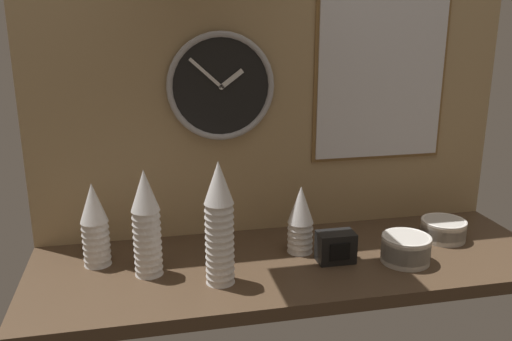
{
  "coord_description": "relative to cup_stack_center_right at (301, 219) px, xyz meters",
  "views": [
    {
      "loc": [
        -0.44,
        -1.48,
        0.73
      ],
      "look_at": [
        -0.11,
        0.04,
        0.28
      ],
      "focal_mm": 38.0,
      "sensor_mm": 36.0,
      "label": 1
    }
  ],
  "objects": [
    {
      "name": "ground_plane",
      "position": [
        -0.03,
        -0.04,
        -0.13
      ],
      "size": [
        1.6,
        0.56,
        0.04
      ],
      "primitive_type": "cube",
      "color": "#4C3826"
    },
    {
      "name": "bowl_stack_right",
      "position": [
        0.29,
        -0.14,
        -0.06
      ],
      "size": [
        0.15,
        0.15,
        0.08
      ],
      "color": "beige",
      "rests_on": "ground_plane"
    },
    {
      "name": "cup_stack_center_right",
      "position": [
        0.0,
        0.0,
        0.0
      ],
      "size": [
        0.08,
        0.08,
        0.22
      ],
      "color": "white",
      "rests_on": "ground_plane"
    },
    {
      "name": "bowl_stack_far_right",
      "position": [
        0.5,
        -0.01,
        -0.07
      ],
      "size": [
        0.15,
        0.15,
        0.07
      ],
      "color": "beige",
      "rests_on": "ground_plane"
    },
    {
      "name": "cup_stack_far_left",
      "position": [
        -0.62,
        0.04,
        0.02
      ],
      "size": [
        0.08,
        0.08,
        0.26
      ],
      "color": "white",
      "rests_on": "ground_plane"
    },
    {
      "name": "cup_stack_left",
      "position": [
        -0.47,
        -0.06,
        0.05
      ],
      "size": [
        0.08,
        0.08,
        0.32
      ],
      "color": "white",
      "rests_on": "ground_plane"
    },
    {
      "name": "wall_tiled_back",
      "position": [
        -0.03,
        0.22,
        0.42
      ],
      "size": [
        1.6,
        0.03,
        1.05
      ],
      "color": "tan",
      "rests_on": "ground_plane"
    },
    {
      "name": "menu_board",
      "position": [
        0.34,
        0.2,
        0.44
      ],
      "size": [
        0.48,
        0.01,
        0.62
      ],
      "color": "olive"
    },
    {
      "name": "cup_stack_center_left",
      "position": [
        -0.28,
        -0.15,
        0.07
      ],
      "size": [
        0.08,
        0.08,
        0.35
      ],
      "color": "white",
      "rests_on": "ground_plane"
    },
    {
      "name": "napkin_dispenser",
      "position": [
        0.09,
        -0.09,
        -0.06
      ],
      "size": [
        0.11,
        0.07,
        0.09
      ],
      "color": "black",
      "rests_on": "ground_plane"
    },
    {
      "name": "wall_clock",
      "position": [
        -0.22,
        0.19,
        0.4
      ],
      "size": [
        0.35,
        0.03,
        0.35
      ],
      "color": "black"
    }
  ]
}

